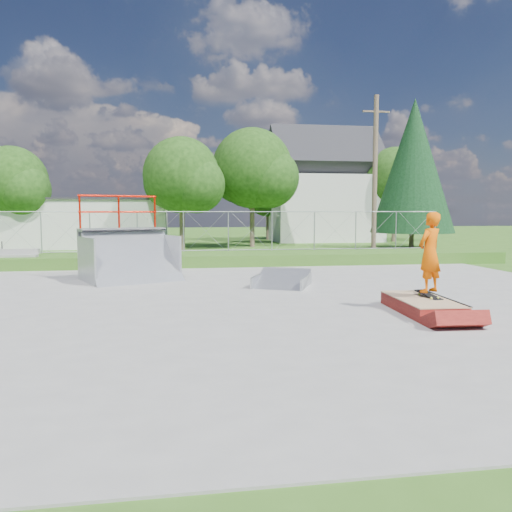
{
  "coord_description": "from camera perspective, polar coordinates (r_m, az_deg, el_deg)",
  "views": [
    {
      "loc": [
        -2.24,
        -11.88,
        2.29
      ],
      "look_at": [
        -0.18,
        1.28,
        1.1
      ],
      "focal_mm": 35.0,
      "sensor_mm": 36.0,
      "label": 1
    }
  ],
  "objects": [
    {
      "name": "ground",
      "position": [
        12.3,
        1.76,
        -5.63
      ],
      "size": [
        120.0,
        120.0,
        0.0
      ],
      "primitive_type": "plane",
      "color": "#35621C",
      "rests_on": "ground"
    },
    {
      "name": "concrete_pad",
      "position": [
        12.3,
        1.76,
        -5.53
      ],
      "size": [
        20.0,
        16.0,
        0.04
      ],
      "primitive_type": "cube",
      "color": "gray",
      "rests_on": "ground"
    },
    {
      "name": "grass_berm",
      "position": [
        21.59,
        -2.9,
        -0.31
      ],
      "size": [
        24.0,
        3.0,
        0.5
      ],
      "primitive_type": "cube",
      "color": "#35621C",
      "rests_on": "ground"
    },
    {
      "name": "grind_box",
      "position": [
        11.91,
        18.41,
        -5.41
      ],
      "size": [
        1.24,
        2.35,
        0.34
      ],
      "rotation": [
        0.0,
        0.0,
        -0.06
      ],
      "color": "maroon",
      "rests_on": "concrete_pad"
    },
    {
      "name": "quarter_pipe",
      "position": [
        16.88,
        -14.15,
        2.01
      ],
      "size": [
        3.58,
        3.36,
        2.84
      ],
      "primitive_type": null,
      "rotation": [
        0.0,
        0.0,
        0.42
      ],
      "color": "#ABAEB3",
      "rests_on": "concrete_pad"
    },
    {
      "name": "flat_bank_ramp",
      "position": [
        15.09,
        2.96,
        -2.73
      ],
      "size": [
        2.08,
        2.13,
        0.47
      ],
      "primitive_type": null,
      "rotation": [
        0.0,
        0.0,
        -0.43
      ],
      "color": "#ABAEB3",
      "rests_on": "concrete_pad"
    },
    {
      "name": "skateboard",
      "position": [
        12.08,
        19.11,
        -4.26
      ],
      "size": [
        0.34,
        0.82,
        0.13
      ],
      "primitive_type": "cube",
      "rotation": [
        0.14,
        0.0,
        0.15
      ],
      "color": "black",
      "rests_on": "grind_box"
    },
    {
      "name": "skater",
      "position": [
        11.97,
        19.24,
        0.05
      ],
      "size": [
        0.79,
        0.71,
        1.82
      ],
      "primitive_type": "imported",
      "rotation": [
        0.0,
        0.0,
        3.65
      ],
      "color": "#F25C03",
      "rests_on": "grind_box"
    },
    {
      "name": "concrete_stairs",
      "position": [
        21.59,
        -25.71,
        -0.42
      ],
      "size": [
        1.5,
        1.6,
        0.8
      ],
      "primitive_type": null,
      "color": "gray",
      "rests_on": "ground"
    },
    {
      "name": "chain_link_fence",
      "position": [
        22.51,
        -3.18,
        2.84
      ],
      "size": [
        20.0,
        0.06,
        1.8
      ],
      "primitive_type": null,
      "color": "gray",
      "rests_on": "grass_berm"
    },
    {
      "name": "utility_building_flat",
      "position": [
        34.37,
        -18.57,
        3.53
      ],
      "size": [
        10.0,
        6.0,
        3.0
      ],
      "primitive_type": "cube",
      "color": "#BBBBB7",
      "rests_on": "ground"
    },
    {
      "name": "gable_house",
      "position": [
        39.54,
        7.69,
        7.31
      ],
      "size": [
        8.4,
        6.08,
        8.94
      ],
      "color": "#BBBBB7",
      "rests_on": "ground"
    },
    {
      "name": "utility_pole",
      "position": [
        25.84,
        13.43,
        8.77
      ],
      "size": [
        0.24,
        0.24,
        8.0
      ],
      "primitive_type": "cylinder",
      "color": "brown",
      "rests_on": "ground"
    },
    {
      "name": "tree_left_near",
      "position": [
        29.78,
        -8.03,
        8.82
      ],
      "size": [
        4.76,
        4.48,
        6.65
      ],
      "color": "brown",
      "rests_on": "ground"
    },
    {
      "name": "tree_center",
      "position": [
        32.19,
        0.12,
        9.67
      ],
      "size": [
        5.44,
        5.12,
        7.6
      ],
      "color": "brown",
      "rests_on": "ground"
    },
    {
      "name": "tree_left_far",
      "position": [
        33.17,
        -25.81,
        7.45
      ],
      "size": [
        4.42,
        4.16,
        6.18
      ],
      "color": "brown",
      "rests_on": "ground"
    },
    {
      "name": "tree_right_far",
      "position": [
        39.4,
        16.06,
        8.2
      ],
      "size": [
        5.1,
        4.8,
        7.12
      ],
      "color": "brown",
      "rests_on": "ground"
    },
    {
      "name": "tree_back_mid",
      "position": [
        40.45,
        1.74,
        7.02
      ],
      "size": [
        4.08,
        3.84,
        5.7
      ],
      "color": "brown",
      "rests_on": "ground"
    },
    {
      "name": "conifer_tree",
      "position": [
        32.32,
        17.55,
        9.78
      ],
      "size": [
        5.04,
        5.04,
        9.1
      ],
      "color": "brown",
      "rests_on": "ground"
    }
  ]
}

